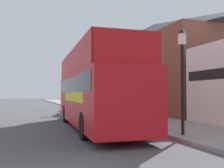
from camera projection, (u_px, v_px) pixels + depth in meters
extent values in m
plane|color=#4C4C4F|center=(21.00, 113.00, 24.03)|extent=(144.00, 144.00, 0.00)
cube|color=gray|center=(110.00, 113.00, 23.65)|extent=(3.97, 108.00, 0.14)
cube|color=brown|center=(154.00, 79.00, 26.21)|extent=(6.00, 18.81, 6.52)
pyramid|color=#2D2D33|center=(154.00, 35.00, 26.37)|extent=(6.00, 18.81, 2.26)
cube|color=red|center=(95.00, 99.00, 13.44)|extent=(2.96, 10.92, 2.43)
cube|color=yellow|center=(97.00, 97.00, 12.93)|extent=(2.76, 6.06, 0.45)
cube|color=black|center=(95.00, 85.00, 13.47)|extent=(2.95, 10.06, 0.70)
cube|color=red|center=(95.00, 74.00, 13.49)|extent=(2.92, 10.06, 0.10)
cube|color=red|center=(72.00, 62.00, 13.17)|extent=(0.52, 9.95, 1.12)
cube|color=red|center=(117.00, 63.00, 13.85)|extent=(0.52, 9.95, 1.12)
cube|color=red|center=(127.00, 46.00, 8.77)|extent=(2.47, 0.18, 1.12)
cube|color=red|center=(81.00, 70.00, 17.56)|extent=(2.54, 1.62, 1.12)
cylinder|color=black|center=(66.00, 114.00, 16.31)|extent=(0.33, 1.09, 1.08)
cylinder|color=black|center=(100.00, 113.00, 16.93)|extent=(0.33, 1.09, 1.08)
cylinder|color=black|center=(85.00, 126.00, 10.08)|extent=(0.33, 1.09, 1.08)
cylinder|color=black|center=(138.00, 124.00, 10.71)|extent=(0.33, 1.09, 1.08)
cube|color=black|center=(77.00, 107.00, 22.44)|extent=(1.91, 4.54, 0.84)
cube|color=black|center=(77.00, 99.00, 22.34)|extent=(1.58, 2.22, 0.55)
cylinder|color=black|center=(66.00, 110.00, 23.55)|extent=(0.23, 0.63, 0.62)
cylinder|color=black|center=(83.00, 110.00, 23.96)|extent=(0.23, 0.63, 0.62)
cylinder|color=black|center=(70.00, 112.00, 20.89)|extent=(0.23, 0.63, 0.62)
cylinder|color=black|center=(88.00, 112.00, 21.30)|extent=(0.23, 0.63, 0.62)
cylinder|color=black|center=(182.00, 90.00, 10.51)|extent=(0.13, 0.13, 3.61)
cylinder|color=silver|center=(182.00, 39.00, 10.58)|extent=(0.32, 0.32, 0.45)
cone|color=black|center=(182.00, 31.00, 10.59)|extent=(0.35, 0.35, 0.22)
cylinder|color=black|center=(120.00, 84.00, 17.64)|extent=(0.13, 0.13, 4.55)
cylinder|color=silver|center=(120.00, 47.00, 17.73)|extent=(0.32, 0.32, 0.45)
cone|color=black|center=(120.00, 42.00, 17.74)|extent=(0.35, 0.35, 0.22)
cylinder|color=black|center=(90.00, 88.00, 24.64)|extent=(0.13, 0.13, 4.28)
cylinder|color=silver|center=(90.00, 63.00, 24.73)|extent=(0.32, 0.32, 0.45)
cone|color=black|center=(90.00, 60.00, 24.74)|extent=(0.35, 0.35, 0.22)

